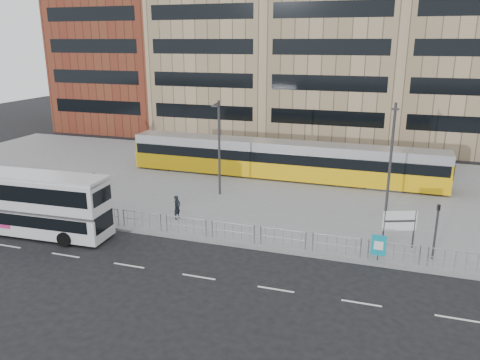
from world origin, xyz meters
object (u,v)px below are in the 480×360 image
(double_decker_bus, at_px, (33,202))
(pedestrian, at_px, (177,207))
(traffic_light_east, at_px, (436,225))
(ad_panel, at_px, (379,246))
(tram, at_px, (281,160))
(traffic_light_west, at_px, (95,190))
(lamp_post_east, at_px, (391,155))
(lamp_post_west, at_px, (219,144))
(station_sign, at_px, (399,223))

(double_decker_bus, xyz_separation_m, pedestrian, (7.35, 4.65, -1.14))
(double_decker_bus, distance_m, traffic_light_east, 23.24)
(ad_panel, bearing_deg, tram, 123.60)
(tram, distance_m, ad_panel, 16.21)
(double_decker_bus, bearing_deg, traffic_light_east, 6.36)
(ad_panel, relative_size, traffic_light_west, 0.47)
(ad_panel, height_order, pedestrian, pedestrian)
(double_decker_bus, bearing_deg, ad_panel, 4.46)
(double_decker_bus, relative_size, tram, 0.36)
(pedestrian, xyz_separation_m, traffic_light_west, (-5.13, -1.54, 1.18))
(tram, xyz_separation_m, lamp_post_east, (8.75, -6.39, 2.55))
(ad_panel, relative_size, pedestrian, 0.91)
(traffic_light_west, height_order, lamp_post_west, lamp_post_west)
(station_sign, relative_size, ad_panel, 1.53)
(tram, height_order, lamp_post_east, lamp_post_east)
(ad_panel, height_order, lamp_post_west, lamp_post_west)
(double_decker_bus, relative_size, ad_panel, 6.72)
(double_decker_bus, height_order, station_sign, double_decker_bus)
(pedestrian, distance_m, lamp_post_east, 14.42)
(pedestrian, xyz_separation_m, lamp_post_east, (13.06, 5.14, 3.33))
(double_decker_bus, xyz_separation_m, station_sign, (21.16, 4.37, -0.40))
(double_decker_bus, xyz_separation_m, traffic_light_west, (2.22, 3.11, 0.04))
(double_decker_bus, height_order, lamp_post_east, lamp_post_east)
(tram, xyz_separation_m, station_sign, (9.50, -11.81, -0.04))
(tram, relative_size, traffic_light_east, 8.60)
(pedestrian, bearing_deg, station_sign, -79.58)
(station_sign, height_order, lamp_post_west, lamp_post_west)
(station_sign, xyz_separation_m, lamp_post_west, (-12.94, 5.91, 2.40))
(lamp_post_east, bearing_deg, ad_panel, -91.92)
(tram, distance_m, station_sign, 15.16)
(tram, bearing_deg, lamp_post_west, -119.91)
(pedestrian, height_order, lamp_post_west, lamp_post_west)
(tram, distance_m, traffic_light_east, 17.00)
(tram, height_order, traffic_light_west, tram)
(station_sign, bearing_deg, ad_panel, -137.46)
(station_sign, xyz_separation_m, traffic_light_east, (1.81, -0.87, 0.44))
(double_decker_bus, distance_m, tram, 19.95)
(pedestrian, relative_size, traffic_light_west, 0.52)
(double_decker_bus, height_order, traffic_light_west, double_decker_bus)
(tram, height_order, traffic_light_east, tram)
(ad_panel, distance_m, lamp_post_east, 8.10)
(station_sign, height_order, traffic_light_west, traffic_light_west)
(lamp_post_east, bearing_deg, lamp_post_west, 177.70)
(double_decker_bus, distance_m, pedestrian, 8.77)
(traffic_light_east, bearing_deg, tram, 117.36)
(double_decker_bus, height_order, tram, double_decker_bus)
(tram, bearing_deg, pedestrian, -110.13)
(lamp_post_west, bearing_deg, tram, 59.74)
(traffic_light_west, xyz_separation_m, traffic_light_east, (20.75, 0.39, 0.00))
(double_decker_bus, relative_size, lamp_post_east, 1.29)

